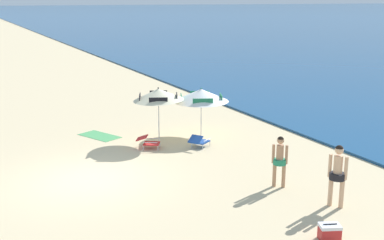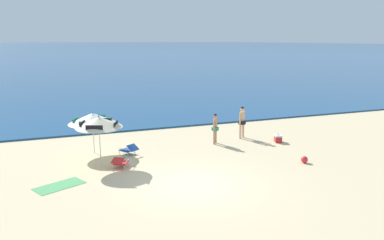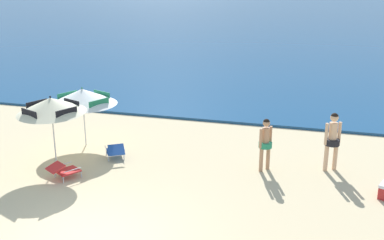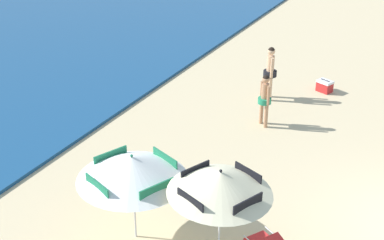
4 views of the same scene
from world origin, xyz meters
name	(u,v)px [view 4 (image 4 of 4)]	position (x,y,z in m)	size (l,w,h in m)	color
beach_umbrella_striped_main	(220,183)	(-3.01, 3.60, 1.93)	(2.21, 2.23, 2.22)	silver
beach_umbrella_striped_second	(132,168)	(-3.06, 5.54, 1.72)	(3.11, 3.11, 2.04)	silver
lounge_chair_under_umbrella	(204,201)	(-1.54, 4.67, 0.27)	(0.92, 1.03, 0.53)	#1E4799
person_standing_near_shore	(270,69)	(5.01, 5.59, 1.03)	(0.46, 0.44, 1.78)	#D8A87F
person_standing_beside	(265,97)	(3.13, 5.04, 0.93)	(0.39, 0.39, 1.61)	tan
cooler_box	(325,86)	(6.44, 4.12, 0.20)	(0.51, 0.59, 0.43)	red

